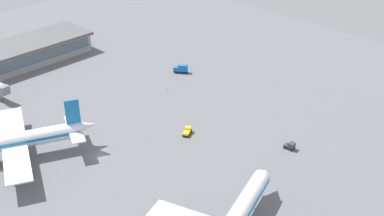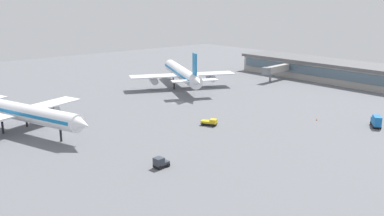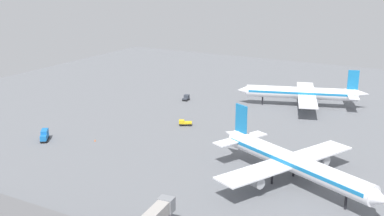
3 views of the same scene
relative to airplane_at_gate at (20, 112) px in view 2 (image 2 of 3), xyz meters
name	(u,v)px [view 2 (image 2 of 3)]	position (x,y,z in m)	size (l,w,h in m)	color
ground	(178,103)	(-1.33, -52.34, -5.54)	(288.00, 288.00, 0.00)	slate
terminal_building	(324,69)	(-8.43, -130.28, -1.23)	(81.77, 20.50, 8.46)	#9E9993
airplane_at_gate	(20,112)	(0.00, 0.00, 0.00)	(48.70, 39.97, 15.23)	white
airplane_taxiing	(182,73)	(18.18, -69.85, 0.31)	(49.58, 41.15, 16.10)	white
pushback_tractor	(210,122)	(-28.41, -42.41, -4.57)	(4.77, 3.79, 1.90)	black
baggage_tug	(160,162)	(-44.14, -13.75, -4.38)	(2.46, 3.35, 2.30)	black
catering_truck	(376,121)	(-59.36, -76.69, -3.84)	(4.86, 5.63, 3.30)	black
jet_bridge	(275,69)	(2.72, -109.92, -0.41)	(4.82, 18.07, 6.74)	#9E9993
safety_cone_near_gate	(317,120)	(-45.08, -69.65, -5.24)	(0.44, 0.44, 0.60)	#EA590C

